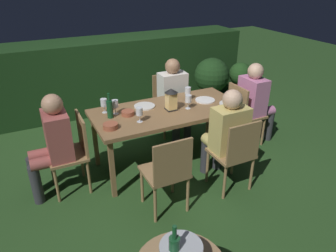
{
  "coord_description": "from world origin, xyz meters",
  "views": [
    {
      "loc": [
        -1.52,
        -3.11,
        2.26
      ],
      "look_at": [
        0.0,
        0.0,
        0.52
      ],
      "focal_mm": 33.84,
      "sensor_mm": 36.0,
      "label": 1
    }
  ],
  "objects_px": {
    "lantern_centerpiece": "(171,98)",
    "chair_side_right_b": "(168,101)",
    "person_in_rust": "(52,142)",
    "potted_plant_by_hedge": "(212,77)",
    "plate_b": "(144,106)",
    "plate_c": "(230,104)",
    "plate_a": "(205,100)",
    "wine_glass_d": "(188,99)",
    "potted_plant_corner": "(240,77)",
    "dining_table": "(168,114)",
    "chair_side_left_a": "(167,171)",
    "wine_glass_a": "(115,104)",
    "person_in_cream": "(174,96)",
    "person_in_mustard": "(226,132)",
    "green_bottle_on_table": "(110,109)",
    "person_in_pink": "(256,99)",
    "bowl_olives": "(110,126)",
    "wine_glass_e": "(104,103)",
    "wine_glass_b": "(188,91)",
    "wine_glass_c": "(139,112)",
    "chair_head_far": "(243,112)",
    "chair_head_near": "(73,150)",
    "chair_side_left_b": "(235,152)",
    "bowl_bread": "(128,113)"
  },
  "relations": [
    {
      "from": "chair_head_far",
      "to": "wine_glass_d",
      "type": "relative_size",
      "value": 5.15
    },
    {
      "from": "bowl_bread",
      "to": "potted_plant_corner",
      "type": "bearing_deg",
      "value": 27.19
    },
    {
      "from": "wine_glass_c",
      "to": "wine_glass_d",
      "type": "xyz_separation_m",
      "value": [
        0.65,
        0.09,
        0.0
      ]
    },
    {
      "from": "wine_glass_c",
      "to": "person_in_mustard",
      "type": "bearing_deg",
      "value": -28.11
    },
    {
      "from": "wine_glass_d",
      "to": "wine_glass_e",
      "type": "xyz_separation_m",
      "value": [
        -0.93,
        0.33,
        0.0
      ]
    },
    {
      "from": "person_in_rust",
      "to": "potted_plant_by_hedge",
      "type": "bearing_deg",
      "value": 26.29
    },
    {
      "from": "chair_head_near",
      "to": "green_bottle_on_table",
      "type": "height_order",
      "value": "green_bottle_on_table"
    },
    {
      "from": "green_bottle_on_table",
      "to": "wine_glass_c",
      "type": "distance_m",
      "value": 0.36
    },
    {
      "from": "person_in_mustard",
      "to": "plate_c",
      "type": "xyz_separation_m",
      "value": [
        0.34,
        0.42,
        0.12
      ]
    },
    {
      "from": "chair_head_far",
      "to": "chair_head_near",
      "type": "bearing_deg",
      "value": 180.0
    },
    {
      "from": "person_in_mustard",
      "to": "potted_plant_by_hedge",
      "type": "height_order",
      "value": "person_in_mustard"
    },
    {
      "from": "person_in_mustard",
      "to": "plate_c",
      "type": "distance_m",
      "value": 0.55
    },
    {
      "from": "person_in_pink",
      "to": "bowl_olives",
      "type": "height_order",
      "value": "person_in_pink"
    },
    {
      "from": "green_bottle_on_table",
      "to": "person_in_pink",
      "type": "bearing_deg",
      "value": -2.12
    },
    {
      "from": "chair_side_left_a",
      "to": "person_in_pink",
      "type": "distance_m",
      "value": 1.93
    },
    {
      "from": "plate_b",
      "to": "potted_plant_by_hedge",
      "type": "xyz_separation_m",
      "value": [
        1.8,
        1.25,
        -0.24
      ]
    },
    {
      "from": "chair_side_left_a",
      "to": "wine_glass_a",
      "type": "bearing_deg",
      "value": 101.56
    },
    {
      "from": "chair_side_left_a",
      "to": "wine_glass_a",
      "type": "xyz_separation_m",
      "value": [
        -0.2,
        0.96,
        0.38
      ]
    },
    {
      "from": "chair_head_far",
      "to": "wine_glass_c",
      "type": "relative_size",
      "value": 5.15
    },
    {
      "from": "lantern_centerpiece",
      "to": "chair_side_right_b",
      "type": "bearing_deg",
      "value": 65.83
    },
    {
      "from": "chair_side_left_b",
      "to": "plate_c",
      "type": "bearing_deg",
      "value": 60.8
    },
    {
      "from": "person_in_pink",
      "to": "dining_table",
      "type": "bearing_deg",
      "value": -180.0
    },
    {
      "from": "person_in_cream",
      "to": "wine_glass_e",
      "type": "bearing_deg",
      "value": -161.16
    },
    {
      "from": "person_in_cream",
      "to": "person_in_mustard",
      "type": "height_order",
      "value": "same"
    },
    {
      "from": "person_in_rust",
      "to": "plate_a",
      "type": "height_order",
      "value": "person_in_rust"
    },
    {
      "from": "dining_table",
      "to": "wine_glass_d",
      "type": "height_order",
      "value": "wine_glass_d"
    },
    {
      "from": "green_bottle_on_table",
      "to": "wine_glass_d",
      "type": "relative_size",
      "value": 1.72
    },
    {
      "from": "wine_glass_e",
      "to": "potted_plant_by_hedge",
      "type": "distance_m",
      "value": 2.6
    },
    {
      "from": "wine_glass_e",
      "to": "dining_table",
      "type": "bearing_deg",
      "value": -18.86
    },
    {
      "from": "person_in_rust",
      "to": "bowl_bread",
      "type": "xyz_separation_m",
      "value": [
        0.86,
        0.05,
        0.14
      ]
    },
    {
      "from": "chair_head_far",
      "to": "wine_glass_c",
      "type": "distance_m",
      "value": 1.63
    },
    {
      "from": "lantern_centerpiece",
      "to": "bowl_olives",
      "type": "relative_size",
      "value": 1.69
    },
    {
      "from": "dining_table",
      "to": "plate_c",
      "type": "relative_size",
      "value": 7.16
    },
    {
      "from": "wine_glass_e",
      "to": "bowl_bread",
      "type": "bearing_deg",
      "value": -40.59
    },
    {
      "from": "chair_side_left_a",
      "to": "wine_glass_a",
      "type": "height_order",
      "value": "wine_glass_a"
    },
    {
      "from": "plate_b",
      "to": "wine_glass_d",
      "type": "bearing_deg",
      "value": -32.04
    },
    {
      "from": "wine_glass_d",
      "to": "plate_c",
      "type": "xyz_separation_m",
      "value": [
        0.52,
        -0.12,
        -0.11
      ]
    },
    {
      "from": "person_in_cream",
      "to": "plate_b",
      "type": "height_order",
      "value": "person_in_cream"
    },
    {
      "from": "plate_a",
      "to": "potted_plant_corner",
      "type": "relative_size",
      "value": 0.36
    },
    {
      "from": "potted_plant_corner",
      "to": "person_in_cream",
      "type": "bearing_deg",
      "value": -155.58
    },
    {
      "from": "person_in_rust",
      "to": "wine_glass_e",
      "type": "bearing_deg",
      "value": 20.61
    },
    {
      "from": "wine_glass_c",
      "to": "potted_plant_by_hedge",
      "type": "xyz_separation_m",
      "value": [
        2.01,
        1.62,
        -0.35
      ]
    },
    {
      "from": "person_in_rust",
      "to": "lantern_centerpiece",
      "type": "distance_m",
      "value": 1.39
    },
    {
      "from": "wine_glass_c",
      "to": "wine_glass_d",
      "type": "bearing_deg",
      "value": 7.61
    },
    {
      "from": "chair_side_left_b",
      "to": "potted_plant_corner",
      "type": "distance_m",
      "value": 2.9
    },
    {
      "from": "chair_side_right_b",
      "to": "plate_a",
      "type": "distance_m",
      "value": 0.83
    },
    {
      "from": "plate_b",
      "to": "plate_c",
      "type": "bearing_deg",
      "value": -22.18
    },
    {
      "from": "lantern_centerpiece",
      "to": "wine_glass_b",
      "type": "bearing_deg",
      "value": 29.57
    },
    {
      "from": "plate_a",
      "to": "wine_glass_a",
      "type": "bearing_deg",
      "value": 174.61
    },
    {
      "from": "wine_glass_d",
      "to": "plate_b",
      "type": "relative_size",
      "value": 0.66
    }
  ]
}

